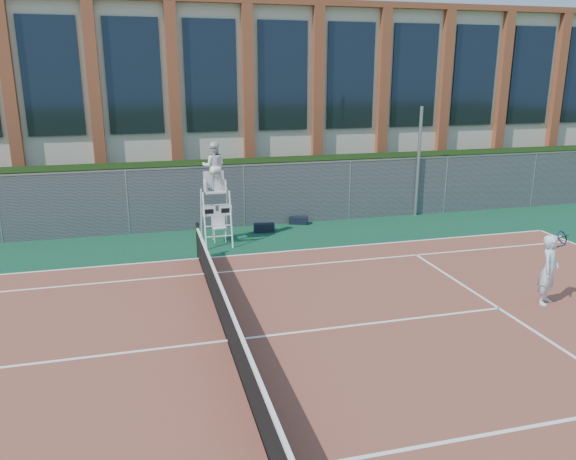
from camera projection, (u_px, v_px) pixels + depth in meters
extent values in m
plane|color=#233814|center=(228.00, 342.00, 11.57)|extent=(120.00, 120.00, 0.00)
cube|color=#0D3D1F|center=(221.00, 322.00, 12.50)|extent=(36.00, 20.00, 0.01)
cube|color=brown|center=(228.00, 341.00, 11.57)|extent=(23.77, 10.97, 0.02)
cylinder|color=black|center=(198.00, 241.00, 16.63)|extent=(0.10, 0.10, 1.10)
cube|color=black|center=(227.00, 321.00, 11.45)|extent=(0.03, 11.00, 0.86)
cube|color=white|center=(227.00, 301.00, 11.32)|extent=(0.06, 11.20, 0.07)
cube|color=black|center=(185.00, 193.00, 20.58)|extent=(40.00, 1.40, 2.20)
cube|color=beige|center=(168.00, 101.00, 27.23)|extent=(44.00, 10.00, 8.00)
cube|color=brown|center=(162.00, 11.00, 26.12)|extent=(45.00, 10.60, 0.25)
cylinder|color=#9EA0A5|center=(418.00, 162.00, 21.25)|extent=(0.12, 0.12, 4.15)
cylinder|color=white|center=(205.00, 222.00, 17.50)|extent=(0.05, 0.50, 1.81)
cylinder|color=white|center=(231.00, 220.00, 17.70)|extent=(0.05, 0.50, 1.81)
cylinder|color=white|center=(201.00, 215.00, 18.36)|extent=(0.05, 0.50, 1.81)
cylinder|color=white|center=(227.00, 213.00, 18.57)|extent=(0.05, 0.50, 1.81)
cube|color=white|center=(215.00, 191.00, 17.80)|extent=(0.65, 0.56, 0.06)
cube|color=white|center=(214.00, 180.00, 17.95)|extent=(0.65, 0.05, 0.56)
cube|color=white|center=(209.00, 211.00, 17.54)|extent=(0.41, 0.03, 0.31)
cube|color=white|center=(225.00, 210.00, 17.67)|extent=(0.41, 0.03, 0.31)
imported|color=white|center=(214.00, 166.00, 17.63)|extent=(0.81, 0.67, 1.53)
cube|color=silver|center=(219.00, 227.00, 18.33)|extent=(0.44, 0.44, 0.04)
cube|color=silver|center=(218.00, 218.00, 18.44)|extent=(0.44, 0.04, 0.48)
cylinder|color=silver|center=(215.00, 236.00, 18.18)|extent=(0.03, 0.03, 0.44)
cylinder|color=silver|center=(226.00, 236.00, 18.27)|extent=(0.03, 0.03, 0.44)
cylinder|color=silver|center=(213.00, 233.00, 18.51)|extent=(0.03, 0.03, 0.44)
cylinder|color=silver|center=(224.00, 233.00, 18.60)|extent=(0.03, 0.03, 0.44)
cube|color=black|center=(264.00, 228.00, 19.46)|extent=(0.74, 0.37, 0.30)
cube|color=black|center=(298.00, 220.00, 20.51)|extent=(0.73, 0.51, 0.27)
imported|color=silver|center=(549.00, 270.00, 13.22)|extent=(0.73, 0.69, 1.68)
torus|color=#152050|center=(562.00, 237.00, 13.35)|extent=(0.38, 0.30, 0.30)
sphere|color=#CCE533|center=(560.00, 237.00, 13.55)|extent=(0.07, 0.07, 0.07)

